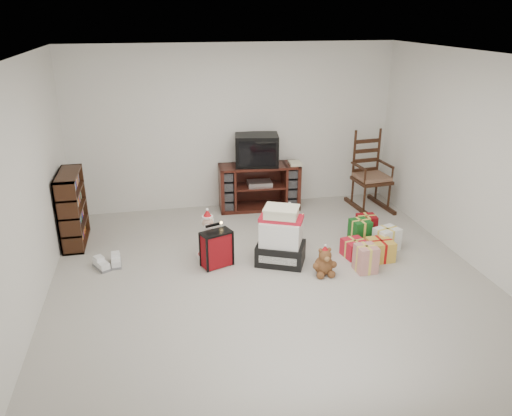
# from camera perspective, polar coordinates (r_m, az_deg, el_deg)

# --- Properties ---
(room) EXTENTS (5.01, 5.01, 2.51)m
(room) POSITION_cam_1_polar(r_m,az_deg,el_deg) (5.37, 1.83, 3.50)
(room) COLOR beige
(room) RESTS_ON ground
(tv_stand) EXTENTS (1.26, 0.50, 0.71)m
(tv_stand) POSITION_cam_1_polar(r_m,az_deg,el_deg) (7.80, 0.37, 2.44)
(tv_stand) COLOR #3F1612
(tv_stand) RESTS_ON floor
(bookshelf) EXTENTS (0.27, 0.80, 0.98)m
(bookshelf) POSITION_cam_1_polar(r_m,az_deg,el_deg) (7.01, -20.23, -0.19)
(bookshelf) COLOR #311A0D
(bookshelf) RESTS_ON floor
(rocking_chair) EXTENTS (0.58, 0.88, 1.26)m
(rocking_chair) POSITION_cam_1_polar(r_m,az_deg,el_deg) (8.05, 12.88, 3.07)
(rocking_chair) COLOR #311A0D
(rocking_chair) RESTS_ON floor
(gift_pile) EXTENTS (0.69, 0.61, 0.72)m
(gift_pile) POSITION_cam_1_polar(r_m,az_deg,el_deg) (6.11, 2.86, -3.61)
(gift_pile) COLOR black
(gift_pile) RESTS_ON floor
(red_suitcase) EXTENTS (0.39, 0.30, 0.53)m
(red_suitcase) POSITION_cam_1_polar(r_m,az_deg,el_deg) (6.08, -4.53, -4.69)
(red_suitcase) COLOR maroon
(red_suitcase) RESTS_ON floor
(stocking) EXTENTS (0.34, 0.23, 0.66)m
(stocking) POSITION_cam_1_polar(r_m,az_deg,el_deg) (6.13, 3.16, -3.35)
(stocking) COLOR #0C6F17
(stocking) RESTS_ON floor
(teddy_bear) EXTENTS (0.23, 0.20, 0.34)m
(teddy_bear) POSITION_cam_1_polar(r_m,az_deg,el_deg) (5.97, 7.78, -6.23)
(teddy_bear) COLOR brown
(teddy_bear) RESTS_ON floor
(santa_figurine) EXTENTS (0.30, 0.28, 0.61)m
(santa_figurine) POSITION_cam_1_polar(r_m,az_deg,el_deg) (6.57, 3.78, -2.52)
(santa_figurine) COLOR #B01218
(santa_figurine) RESTS_ON floor
(mrs_claus_figurine) EXTENTS (0.32, 0.30, 0.65)m
(mrs_claus_figurine) POSITION_cam_1_polar(r_m,az_deg,el_deg) (6.30, -5.48, -3.54)
(mrs_claus_figurine) COLOR #B01218
(mrs_claus_figurine) RESTS_ON floor
(sneaker_pair) EXTENTS (0.37, 0.30, 0.10)m
(sneaker_pair) POSITION_cam_1_polar(r_m,az_deg,el_deg) (6.38, -16.47, -6.05)
(sneaker_pair) COLOR white
(sneaker_pair) RESTS_ON floor
(gift_cluster) EXTENTS (0.84, 1.17, 0.29)m
(gift_cluster) POSITION_cam_1_polar(r_m,az_deg,el_deg) (6.59, 12.76, -3.83)
(gift_cluster) COLOR red
(gift_cluster) RESTS_ON floor
(crt_television) EXTENTS (0.71, 0.57, 0.48)m
(crt_television) POSITION_cam_1_polar(r_m,az_deg,el_deg) (7.63, 0.08, 6.65)
(crt_television) COLOR black
(crt_television) RESTS_ON tv_stand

